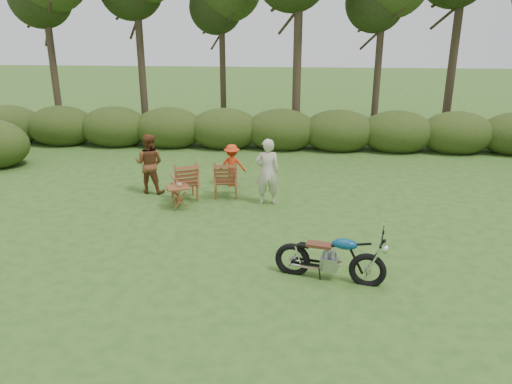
# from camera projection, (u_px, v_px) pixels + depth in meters

# --- Properties ---
(ground) EXTENTS (80.00, 80.00, 0.00)m
(ground) POSITION_uv_depth(u_px,v_px,m) (263.00, 267.00, 9.25)
(ground) COLOR #294D19
(ground) RESTS_ON ground
(tree_line) EXTENTS (22.52, 11.62, 8.14)m
(tree_line) POSITION_uv_depth(u_px,v_px,m) (298.00, 35.00, 17.11)
(tree_line) COLOR #32261B
(tree_line) RESTS_ON ground
(motorcycle) EXTENTS (1.96, 1.10, 1.06)m
(motorcycle) POSITION_uv_depth(u_px,v_px,m) (328.00, 278.00, 8.83)
(motorcycle) COLOR #0C6AA2
(motorcycle) RESTS_ON ground
(lawn_chair_right) EXTENTS (0.75, 0.75, 0.96)m
(lawn_chair_right) POSITION_uv_depth(u_px,v_px,m) (226.00, 196.00, 12.92)
(lawn_chair_right) COLOR brown
(lawn_chair_right) RESTS_ON ground
(lawn_chair_left) EXTENTS (0.91, 0.91, 0.99)m
(lawn_chair_left) POSITION_uv_depth(u_px,v_px,m) (185.00, 199.00, 12.71)
(lawn_chair_left) COLOR brown
(lawn_chair_left) RESTS_ON ground
(side_table) EXTENTS (0.67, 0.63, 0.55)m
(side_table) POSITION_uv_depth(u_px,v_px,m) (179.00, 198.00, 12.00)
(side_table) COLOR brown
(side_table) RESTS_ON ground
(cup) EXTENTS (0.13, 0.13, 0.10)m
(cup) POSITION_uv_depth(u_px,v_px,m) (179.00, 185.00, 11.92)
(cup) COLOR #BFB09D
(cup) RESTS_ON side_table
(adult_a) EXTENTS (0.65, 0.48, 1.64)m
(adult_a) POSITION_uv_depth(u_px,v_px,m) (267.00, 203.00, 12.42)
(adult_a) COLOR beige
(adult_a) RESTS_ON ground
(adult_b) EXTENTS (0.82, 0.67, 1.57)m
(adult_b) POSITION_uv_depth(u_px,v_px,m) (151.00, 192.00, 13.22)
(adult_b) COLOR brown
(adult_b) RESTS_ON ground
(child) EXTENTS (0.77, 0.47, 1.16)m
(child) POSITION_uv_depth(u_px,v_px,m) (232.00, 185.00, 13.74)
(child) COLOR red
(child) RESTS_ON ground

